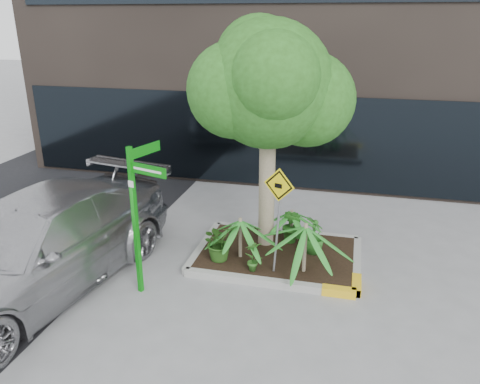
% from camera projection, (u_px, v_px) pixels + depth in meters
% --- Properties ---
extents(ground, '(80.00, 80.00, 0.00)m').
position_uv_depth(ground, '(265.00, 264.00, 9.42)').
color(ground, gray).
rests_on(ground, ground).
extents(planter, '(3.35, 2.36, 0.15)m').
position_uv_depth(planter, '(279.00, 255.00, 9.58)').
color(planter, '#9E9E99').
rests_on(planter, ground).
extents(tree, '(3.17, 2.81, 4.75)m').
position_uv_depth(tree, '(269.00, 85.00, 8.85)').
color(tree, tan).
rests_on(tree, ground).
extents(palm_front, '(1.10, 1.10, 1.23)m').
position_uv_depth(palm_front, '(306.00, 227.00, 8.56)').
color(palm_front, tan).
rests_on(palm_front, ground).
extents(palm_left, '(0.95, 0.95, 1.05)m').
position_uv_depth(palm_left, '(240.00, 221.00, 9.14)').
color(palm_left, tan).
rests_on(palm_left, ground).
extents(palm_back, '(0.78, 0.78, 0.87)m').
position_uv_depth(palm_back, '(292.00, 212.00, 9.88)').
color(palm_back, tan).
rests_on(palm_back, ground).
extents(parked_car, '(3.43, 6.26, 1.72)m').
position_uv_depth(parked_car, '(36.00, 246.00, 8.30)').
color(parked_car, '#B2B1B6').
rests_on(parked_car, ground).
extents(shrub_a, '(0.98, 0.98, 0.77)m').
position_uv_depth(shrub_a, '(220.00, 241.00, 9.18)').
color(shrub_a, '#245016').
rests_on(shrub_a, planter).
extents(shrub_b, '(0.52, 0.52, 0.76)m').
position_uv_depth(shrub_b, '(314.00, 235.00, 9.45)').
color(shrub_b, '#23601C').
rests_on(shrub_b, planter).
extents(shrub_c, '(0.47, 0.47, 0.64)m').
position_uv_depth(shrub_c, '(253.00, 255.00, 8.78)').
color(shrub_c, '#2B621E').
rests_on(shrub_c, planter).
extents(shrub_d, '(0.61, 0.61, 0.79)m').
position_uv_depth(shrub_d, '(292.00, 226.00, 9.85)').
color(shrub_d, '#25631C').
rests_on(shrub_d, planter).
extents(street_sign_post, '(0.77, 0.95, 2.70)m').
position_uv_depth(street_sign_post, '(138.00, 205.00, 7.94)').
color(street_sign_post, '#0C8510').
rests_on(street_sign_post, ground).
extents(cattle_sign, '(0.59, 0.27, 2.02)m').
position_uv_depth(cattle_sign, '(279.00, 203.00, 8.45)').
color(cattle_sign, slate).
rests_on(cattle_sign, ground).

